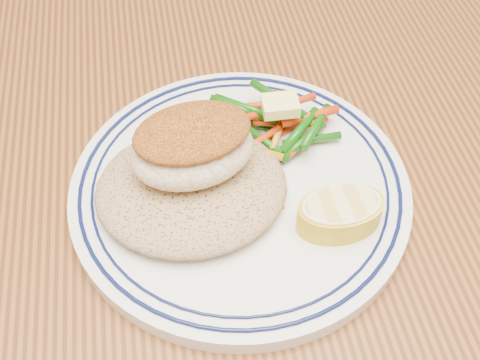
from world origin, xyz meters
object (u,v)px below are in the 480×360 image
object	(u,v)px
plate	(240,188)
vegetable_pile	(278,124)
lemon_wedge	(340,212)
fish_fillet	(192,146)
rice_pilaf	(191,185)
dining_table	(267,255)

from	to	relation	value
plate	vegetable_pile	world-z (taller)	vegetable_pile
lemon_wedge	fish_fillet	bearing A→B (deg)	151.26
rice_pilaf	vegetable_pile	distance (m)	0.09
plate	rice_pilaf	distance (m)	0.04
dining_table	vegetable_pile	size ratio (longest dim) A/B	14.13
vegetable_pile	lemon_wedge	world-z (taller)	vegetable_pile
rice_pilaf	dining_table	bearing A→B (deg)	5.57
rice_pilaf	vegetable_pile	bearing A→B (deg)	33.87
dining_table	rice_pilaf	size ratio (longest dim) A/B	10.21
rice_pilaf	plate	bearing A→B (deg)	8.69
fish_fillet	lemon_wedge	bearing A→B (deg)	-28.74
rice_pilaf	lemon_wedge	world-z (taller)	rice_pilaf
rice_pilaf	fish_fillet	world-z (taller)	fish_fillet
vegetable_pile	lemon_wedge	distance (m)	0.10
dining_table	lemon_wedge	world-z (taller)	lemon_wedge
dining_table	rice_pilaf	bearing A→B (deg)	-174.43
fish_fillet	lemon_wedge	xyz separation A→B (m)	(0.10, -0.05, -0.03)
dining_table	fish_fillet	xyz separation A→B (m)	(-0.06, 0.00, 0.16)
plate	lemon_wedge	xyz separation A→B (m)	(0.07, -0.05, 0.02)
fish_fillet	vegetable_pile	xyz separation A→B (m)	(0.07, 0.04, -0.03)
fish_fillet	vegetable_pile	world-z (taller)	fish_fillet
rice_pilaf	vegetable_pile	size ratio (longest dim) A/B	1.38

